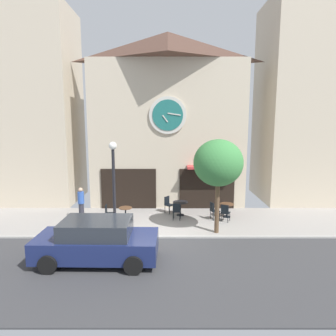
# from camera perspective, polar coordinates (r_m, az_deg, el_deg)

# --- Properties ---
(ground_plane) EXTENTS (27.51, 10.08, 0.13)m
(ground_plane) POSITION_cam_1_polar(r_m,az_deg,el_deg) (12.65, -2.19, -14.36)
(ground_plane) COLOR gray
(clock_building) EXTENTS (8.96, 4.33, 10.08)m
(clock_building) POSITION_cam_1_polar(r_m,az_deg,el_deg) (18.08, 0.02, 9.66)
(clock_building) COLOR beige
(clock_building) RESTS_ON ground_plane
(neighbor_building_left) EXTENTS (5.36, 3.92, 11.58)m
(neighbor_building_left) POSITION_cam_1_polar(r_m,az_deg,el_deg) (20.40, -24.64, 10.48)
(neighbor_building_left) COLOR beige
(neighbor_building_left) RESTS_ON ground_plane
(neighbor_building_right) EXTENTS (5.38, 4.55, 12.08)m
(neighbor_building_right) POSITION_cam_1_polar(r_m,az_deg,el_deg) (20.80, 25.03, 11.10)
(neighbor_building_right) COLOR beige
(neighbor_building_right) RESTS_ON ground_plane
(street_lamp) EXTENTS (0.36, 0.36, 4.08)m
(street_lamp) POSITION_cam_1_polar(r_m,az_deg,el_deg) (13.79, -10.29, -3.36)
(street_lamp) COLOR black
(street_lamp) RESTS_ON ground_plane
(street_tree) EXTENTS (2.18, 1.96, 4.22)m
(street_tree) POSITION_cam_1_polar(r_m,az_deg,el_deg) (13.13, 9.69, 0.89)
(street_tree) COLOR brown
(street_tree) RESTS_ON ground_plane
(cafe_table_rightmost) EXTENTS (0.67, 0.67, 0.72)m
(cafe_table_rightmost) POSITION_cam_1_polar(r_m,az_deg,el_deg) (15.14, -8.10, -8.35)
(cafe_table_rightmost) COLOR black
(cafe_table_rightmost) RESTS_ON ground_plane
(cafe_table_center_left) EXTENTS (0.80, 0.80, 0.74)m
(cafe_table_center_left) POSITION_cam_1_polar(r_m,az_deg,el_deg) (15.94, 2.46, -7.15)
(cafe_table_center_left) COLOR black
(cafe_table_center_left) RESTS_ON ground_plane
(cafe_table_leftmost) EXTENTS (0.73, 0.73, 0.72)m
(cafe_table_leftmost) POSITION_cam_1_polar(r_m,az_deg,el_deg) (15.96, 11.30, -7.45)
(cafe_table_leftmost) COLOR black
(cafe_table_leftmost) RESTS_ON ground_plane
(cafe_chair_facing_street) EXTENTS (0.51, 0.51, 0.90)m
(cafe_chair_facing_street) POSITION_cam_1_polar(r_m,az_deg,el_deg) (15.45, 8.80, -7.88)
(cafe_chair_facing_street) COLOR black
(cafe_chair_facing_street) RESTS_ON ground_plane
(cafe_chair_facing_wall) EXTENTS (0.45, 0.45, 0.90)m
(cafe_chair_facing_wall) POSITION_cam_1_polar(r_m,az_deg,el_deg) (15.19, 1.74, -8.07)
(cafe_chair_facing_wall) COLOR black
(cafe_chair_facing_wall) RESTS_ON ground_plane
(cafe_chair_curbside) EXTENTS (0.54, 0.54, 0.90)m
(cafe_chair_curbside) POSITION_cam_1_polar(r_m,az_deg,el_deg) (15.21, 10.99, -8.21)
(cafe_chair_curbside) COLOR black
(cafe_chair_curbside) RESTS_ON ground_plane
(cafe_chair_under_awning) EXTENTS (0.56, 0.56, 0.90)m
(cafe_chair_under_awning) POSITION_cam_1_polar(r_m,az_deg,el_deg) (16.38, 0.09, -6.79)
(cafe_chair_under_awning) COLOR black
(cafe_chair_under_awning) RESTS_ON ground_plane
(cafe_chair_mid_row) EXTENTS (0.41, 0.41, 0.90)m
(cafe_chair_mid_row) POSITION_cam_1_polar(r_m,az_deg,el_deg) (15.15, -11.36, -8.29)
(cafe_chair_mid_row) COLOR black
(cafe_chair_mid_row) RESTS_ON ground_plane
(pedestrian_blue) EXTENTS (0.34, 0.34, 1.67)m
(pedestrian_blue) POSITION_cam_1_polar(r_m,az_deg,el_deg) (15.82, -16.29, -6.48)
(pedestrian_blue) COLOR #2D2D38
(pedestrian_blue) RESTS_ON ground_plane
(parked_car_navy) EXTENTS (4.33, 2.09, 1.55)m
(parked_car_navy) POSITION_cam_1_polar(r_m,az_deg,el_deg) (11.19, -13.42, -13.50)
(parked_car_navy) COLOR navy
(parked_car_navy) RESTS_ON ground_plane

